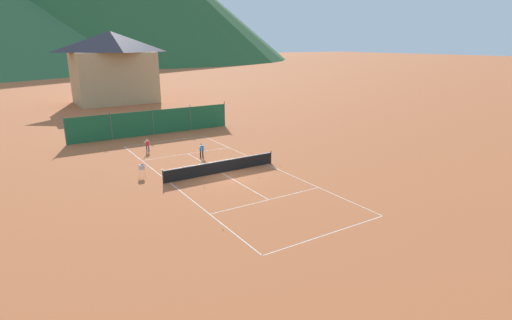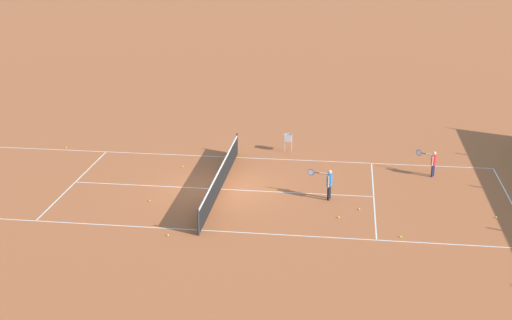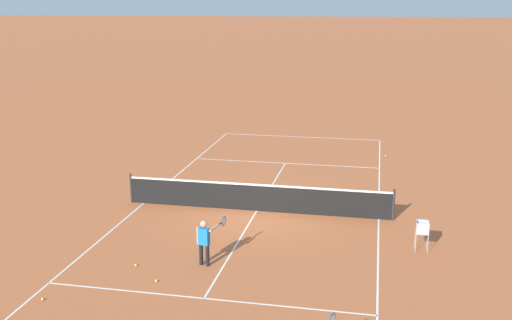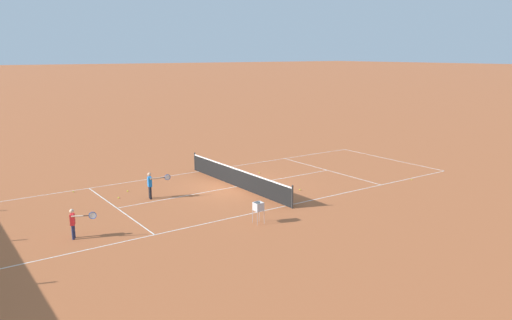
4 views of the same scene
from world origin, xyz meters
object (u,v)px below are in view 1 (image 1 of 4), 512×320
at_px(tennis_ball_mid_court, 218,153).
at_px(tennis_ball_near_corner, 204,187).
at_px(player_far_service, 202,149).
at_px(tennis_ball_alley_left, 205,152).
at_px(tennis_ball_by_net_right, 184,141).
at_px(alpine_chalet, 113,66).
at_px(tennis_ball_alley_right, 223,229).
at_px(tennis_ball_service_box, 259,178).
at_px(tennis_ball_far_corner, 221,146).
at_px(player_far_baseline, 147,144).
at_px(tennis_net, 221,166).
at_px(ball_hopper, 142,168).
at_px(tennis_ball_by_net_left, 281,166).

xyz_separation_m(tennis_ball_mid_court, tennis_ball_near_corner, (-4.78, -7.22, 0.00)).
height_order(player_far_service, tennis_ball_alley_left, player_far_service).
bearing_deg(tennis_ball_by_net_right, alpine_chalet, 87.89).
xyz_separation_m(tennis_ball_alley_right, tennis_ball_mid_court, (6.71, 13.55, 0.00)).
relative_size(tennis_ball_service_box, tennis_ball_far_corner, 1.00).
distance_m(player_far_baseline, player_far_service, 5.53).
distance_m(tennis_net, tennis_ball_by_net_right, 11.12).
height_order(tennis_net, tennis_ball_service_box, tennis_net).
xyz_separation_m(tennis_net, tennis_ball_service_box, (1.68, -2.63, -0.47)).
bearing_deg(tennis_ball_service_box, tennis_net, 122.63).
bearing_deg(tennis_net, tennis_ball_alley_left, 76.04).
height_order(ball_hopper, alpine_chalet, alpine_chalet).
bearing_deg(tennis_ball_mid_court, tennis_ball_far_corner, 57.37).
bearing_deg(alpine_chalet, tennis_ball_service_box, -91.29).
height_order(tennis_ball_by_net_right, alpine_chalet, alpine_chalet).
distance_m(tennis_ball_by_net_left, tennis_ball_alley_left, 7.64).
xyz_separation_m(tennis_ball_service_box, tennis_ball_alley_right, (-6.06, -5.91, 0.00)).
distance_m(tennis_net, tennis_ball_alley_right, 9.61).
bearing_deg(tennis_ball_near_corner, tennis_ball_service_box, -5.79).
bearing_deg(tennis_ball_near_corner, tennis_ball_by_net_left, 8.79).
xyz_separation_m(tennis_ball_mid_court, tennis_ball_far_corner, (1.44, 2.25, 0.00)).
relative_size(tennis_ball_alley_right, tennis_ball_alley_left, 1.00).
xyz_separation_m(ball_hopper, alpine_chalet, (7.99, 39.71, 5.17)).
relative_size(tennis_ball_alley_right, ball_hopper, 0.07).
distance_m(tennis_ball_near_corner, alpine_chalet, 44.98).
height_order(player_far_service, ball_hopper, player_far_service).
relative_size(player_far_baseline, tennis_ball_mid_court, 17.58).
height_order(tennis_ball_service_box, tennis_ball_by_net_right, same).
bearing_deg(tennis_ball_mid_court, tennis_ball_service_box, -94.80).
bearing_deg(ball_hopper, tennis_net, -24.27).
relative_size(tennis_ball_by_net_left, tennis_ball_mid_court, 1.00).
height_order(tennis_net, tennis_ball_by_net_left, tennis_net).
relative_size(tennis_ball_alley_left, ball_hopper, 0.07).
distance_m(player_far_baseline, alpine_chalet, 33.94).
bearing_deg(ball_hopper, tennis_ball_near_corner, -58.27).
height_order(tennis_ball_alley_right, tennis_ball_far_corner, same).
height_order(tennis_ball_alley_left, ball_hopper, ball_hopper).
relative_size(tennis_ball_alley_right, tennis_ball_near_corner, 1.00).
distance_m(tennis_ball_mid_court, tennis_ball_near_corner, 8.66).
bearing_deg(tennis_ball_near_corner, tennis_ball_alley_right, -106.90).
height_order(tennis_net, tennis_ball_alley_right, tennis_net).
xyz_separation_m(tennis_ball_alley_left, tennis_ball_near_corner, (-3.90, -8.01, 0.00)).
bearing_deg(tennis_net, alpine_chalet, 86.34).
height_order(tennis_ball_service_box, tennis_ball_near_corner, same).
height_order(tennis_ball_alley_right, tennis_ball_mid_court, same).
xyz_separation_m(tennis_ball_alley_left, ball_hopper, (-6.74, -3.41, 0.62)).
height_order(tennis_ball_service_box, tennis_ball_by_net_left, same).
bearing_deg(tennis_ball_alley_left, tennis_ball_mid_court, -41.66).
bearing_deg(tennis_ball_by_net_left, tennis_ball_mid_court, 111.52).
distance_m(tennis_ball_alley_right, tennis_ball_near_corner, 6.62).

